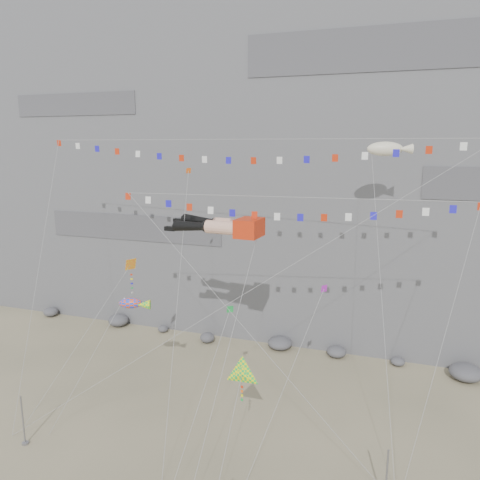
% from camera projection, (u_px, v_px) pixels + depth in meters
% --- Properties ---
extents(ground, '(120.00, 120.00, 0.00)m').
position_uv_depth(ground, '(224.00, 442.00, 34.35)').
color(ground, tan).
rests_on(ground, ground).
extents(cliff, '(80.00, 28.00, 50.00)m').
position_uv_depth(cliff, '(312.00, 116.00, 59.03)').
color(cliff, slate).
rests_on(cliff, ground).
extents(talus_boulders, '(60.00, 3.00, 1.20)m').
position_uv_depth(talus_boulders, '(280.00, 343.00, 50.00)').
color(talus_boulders, '#57575B').
rests_on(talus_boulders, ground).
extents(anchor_pole_left, '(0.12, 0.12, 3.83)m').
position_uv_depth(anchor_pole_left, '(23.00, 420.00, 33.74)').
color(anchor_pole_left, gray).
rests_on(anchor_pole_left, ground).
extents(anchor_pole_right, '(0.12, 0.12, 4.04)m').
position_uv_depth(anchor_pole_right, '(386.00, 480.00, 27.56)').
color(anchor_pole_right, gray).
rests_on(anchor_pole_right, ground).
extents(legs_kite, '(7.94, 14.51, 19.95)m').
position_uv_depth(legs_kite, '(223.00, 226.00, 36.03)').
color(legs_kite, red).
rests_on(legs_kite, ground).
extents(flag_banner_upper, '(36.67, 12.84, 28.58)m').
position_uv_depth(flag_banner_upper, '(241.00, 140.00, 37.29)').
color(flag_banner_upper, red).
rests_on(flag_banner_upper, ground).
extents(flag_banner_lower, '(25.59, 8.32, 20.93)m').
position_uv_depth(flag_banner_lower, '(289.00, 197.00, 33.99)').
color(flag_banner_lower, red).
rests_on(flag_banner_lower, ground).
extents(harlequin_kite, '(6.51, 8.61, 14.86)m').
position_uv_depth(harlequin_kite, '(130.00, 265.00, 39.08)').
color(harlequin_kite, red).
rests_on(harlequin_kite, ground).
extents(fish_windsock, '(5.81, 6.62, 11.35)m').
position_uv_depth(fish_windsock, '(130.00, 303.00, 37.20)').
color(fish_windsock, '#FF4B0D').
rests_on(fish_windsock, ground).
extents(delta_kite, '(2.53, 5.89, 8.76)m').
position_uv_depth(delta_kite, '(242.00, 374.00, 30.97)').
color(delta_kite, '#FFEF0D').
rests_on(delta_kite, ground).
extents(blimp_windsock, '(4.47, 14.96, 25.27)m').
position_uv_depth(blimp_windsock, '(385.00, 149.00, 38.61)').
color(blimp_windsock, beige).
rests_on(blimp_windsock, ground).
extents(small_kite_a, '(3.81, 12.58, 22.97)m').
position_uv_depth(small_kite_a, '(188.00, 179.00, 38.17)').
color(small_kite_a, orange).
rests_on(small_kite_a, ground).
extents(small_kite_b, '(4.16, 9.28, 14.70)m').
position_uv_depth(small_kite_b, '(323.00, 292.00, 33.12)').
color(small_kite_b, purple).
rests_on(small_kite_b, ground).
extents(small_kite_c, '(1.50, 9.86, 13.37)m').
position_uv_depth(small_kite_c, '(229.00, 312.00, 33.92)').
color(small_kite_c, green).
rests_on(small_kite_c, ground).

